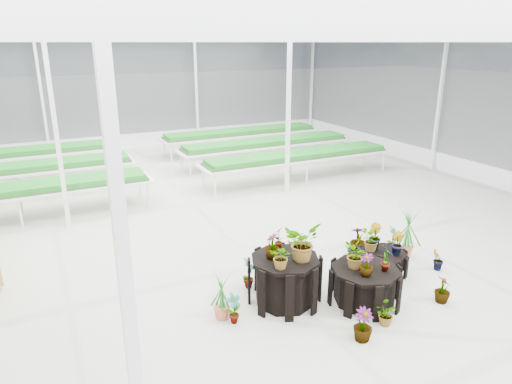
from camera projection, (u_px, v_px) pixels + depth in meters
name	position (u px, v px, depth m)	size (l,w,h in m)	color
ground_plane	(255.00, 272.00, 8.76)	(24.00, 24.00, 0.00)	gray
greenhouse_shell	(255.00, 158.00, 8.06)	(18.00, 24.00, 4.50)	white
steel_frame	(255.00, 158.00, 8.06)	(18.00, 24.00, 4.50)	silver
nursery_benches	(157.00, 165.00, 14.77)	(16.00, 7.00, 0.84)	silver
plinth_tall	(285.00, 280.00, 7.64)	(1.20, 1.20, 0.82)	black
plinth_mid	(364.00, 285.00, 7.66)	(1.19, 1.19, 0.63)	black
plinth_low	(382.00, 262.00, 8.71)	(0.92, 0.92, 0.41)	black
nursery_plants	(333.00, 254.00, 8.19)	(4.66, 3.29, 1.44)	#17661C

